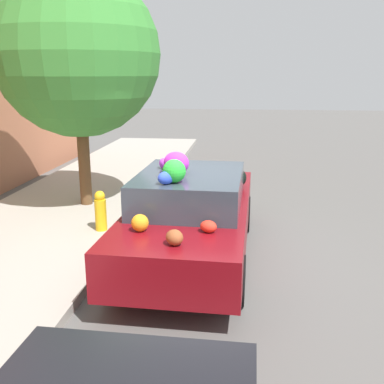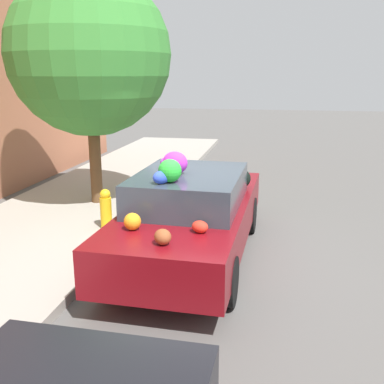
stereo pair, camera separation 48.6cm
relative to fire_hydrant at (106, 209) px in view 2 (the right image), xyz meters
name	(u,v)px [view 2 (the right image)]	position (x,y,z in m)	size (l,w,h in m)	color
ground_plane	(185,257)	(-0.69, -1.56, -0.48)	(60.00, 60.00, 0.00)	#565451
sidewalk_curb	(27,241)	(-0.69, 1.14, -0.41)	(24.00, 3.20, 0.14)	#9E998E
street_tree	(89,54)	(1.54, 0.81, 2.65)	(3.20, 3.20, 4.60)	brown
fire_hydrant	(106,209)	(0.00, 0.00, 0.00)	(0.20, 0.20, 0.70)	gold
art_car	(192,212)	(-0.71, -1.67, 0.26)	(4.44, 1.81, 1.70)	maroon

